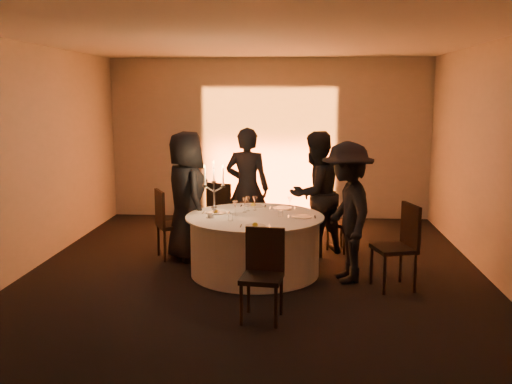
# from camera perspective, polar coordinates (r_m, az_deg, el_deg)

# --- Properties ---
(floor) EXTENTS (7.00, 7.00, 0.00)m
(floor) POSITION_cam_1_polar(r_m,az_deg,el_deg) (7.61, -0.11, -8.08)
(floor) COLOR black
(floor) RESTS_ON ground
(ceiling) EXTENTS (7.00, 7.00, 0.00)m
(ceiling) POSITION_cam_1_polar(r_m,az_deg,el_deg) (7.27, -0.12, 15.05)
(ceiling) COLOR silver
(ceiling) RESTS_ON wall_back
(wall_back) EXTENTS (7.00, 0.00, 7.00)m
(wall_back) POSITION_cam_1_polar(r_m,az_deg,el_deg) (10.77, 1.32, 5.34)
(wall_back) COLOR #BDB6B0
(wall_back) RESTS_ON floor
(wall_front) EXTENTS (7.00, 0.00, 7.00)m
(wall_front) POSITION_cam_1_polar(r_m,az_deg,el_deg) (3.85, -4.13, -2.72)
(wall_front) COLOR #BDB6B0
(wall_front) RESTS_ON floor
(wall_left) EXTENTS (0.00, 7.00, 7.00)m
(wall_left) POSITION_cam_1_polar(r_m,az_deg,el_deg) (8.09, -21.85, 3.17)
(wall_left) COLOR #BDB6B0
(wall_left) RESTS_ON floor
(wall_right) EXTENTS (0.00, 7.00, 7.00)m
(wall_right) POSITION_cam_1_polar(r_m,az_deg,el_deg) (7.67, 22.87, 2.78)
(wall_right) COLOR #BDB6B0
(wall_right) RESTS_ON floor
(uplighter_fixture) EXTENTS (0.25, 0.12, 0.10)m
(uplighter_fixture) POSITION_cam_1_polar(r_m,az_deg,el_deg) (10.68, 1.21, -2.56)
(uplighter_fixture) COLOR black
(uplighter_fixture) RESTS_ON floor
(banquet_table) EXTENTS (1.80, 1.80, 0.77)m
(banquet_table) POSITION_cam_1_polar(r_m,az_deg,el_deg) (7.50, -0.11, -5.28)
(banquet_table) COLOR black
(banquet_table) RESTS_ON floor
(chair_left) EXTENTS (0.59, 0.59, 1.00)m
(chair_left) POSITION_cam_1_polar(r_m,az_deg,el_deg) (8.23, -8.79, -2.76)
(chair_left) COLOR black
(chair_left) RESTS_ON floor
(chair_back_left) EXTENTS (0.55, 0.55, 0.97)m
(chair_back_left) POSITION_cam_1_polar(r_m,az_deg,el_deg) (9.00, -3.40, -1.68)
(chair_back_left) COLOR black
(chair_back_left) RESTS_ON floor
(chair_back_right) EXTENTS (0.53, 0.53, 0.86)m
(chair_back_right) POSITION_cam_1_polar(r_m,az_deg,el_deg) (8.60, 9.10, -2.79)
(chair_back_right) COLOR black
(chair_back_right) RESTS_ON floor
(chair_right) EXTENTS (0.56, 0.56, 1.04)m
(chair_right) POSITION_cam_1_polar(r_m,az_deg,el_deg) (7.09, 14.27, -4.78)
(chair_right) COLOR black
(chair_right) RESTS_ON floor
(chair_front) EXTENTS (0.46, 0.46, 0.95)m
(chair_front) POSITION_cam_1_polar(r_m,az_deg,el_deg) (6.00, 0.72, -7.65)
(chair_front) COLOR black
(chair_front) RESTS_ON floor
(guest_left) EXTENTS (0.95, 1.06, 1.83)m
(guest_left) POSITION_cam_1_polar(r_m,az_deg,el_deg) (8.08, -6.96, -0.41)
(guest_left) COLOR black
(guest_left) RESTS_ON floor
(guest_back_left) EXTENTS (0.74, 0.55, 1.84)m
(guest_back_left) POSITION_cam_1_polar(r_m,az_deg,el_deg) (8.65, -0.89, 0.39)
(guest_back_left) COLOR black
(guest_back_left) RESTS_ON floor
(guest_back_right) EXTENTS (1.12, 1.09, 1.81)m
(guest_back_right) POSITION_cam_1_polar(r_m,az_deg,el_deg) (8.29, 5.94, -0.18)
(guest_back_right) COLOR black
(guest_back_right) RESTS_ON floor
(guest_right) EXTENTS (0.85, 1.24, 1.76)m
(guest_right) POSITION_cam_1_polar(r_m,az_deg,el_deg) (7.18, 9.09, -2.02)
(guest_right) COLOR black
(guest_right) RESTS_ON floor
(plate_left) EXTENTS (0.36, 0.27, 0.08)m
(plate_left) POSITION_cam_1_polar(r_m,az_deg,el_deg) (7.59, -4.03, -1.99)
(plate_left) COLOR white
(plate_left) RESTS_ON banquet_table
(plate_back_left) EXTENTS (0.36, 0.28, 0.08)m
(plate_back_left) POSITION_cam_1_polar(r_m,az_deg,el_deg) (8.01, -0.28, -1.34)
(plate_back_left) COLOR white
(plate_back_left) RESTS_ON banquet_table
(plate_back_right) EXTENTS (0.35, 0.26, 0.01)m
(plate_back_right) POSITION_cam_1_polar(r_m,az_deg,el_deg) (7.89, 2.66, -1.60)
(plate_back_right) COLOR white
(plate_back_right) RESTS_ON banquet_table
(plate_right) EXTENTS (0.36, 0.26, 0.01)m
(plate_right) POSITION_cam_1_polar(r_m,az_deg,el_deg) (7.34, 4.60, -2.48)
(plate_right) COLOR white
(plate_right) RESTS_ON banquet_table
(plate_front) EXTENTS (0.35, 0.25, 0.08)m
(plate_front) POSITION_cam_1_polar(r_m,az_deg,el_deg) (6.81, -0.09, -3.33)
(plate_front) COLOR white
(plate_front) RESTS_ON banquet_table
(coffee_cup) EXTENTS (0.11, 0.11, 0.07)m
(coffee_cup) POSITION_cam_1_polar(r_m,az_deg,el_deg) (7.32, -4.59, -2.35)
(coffee_cup) COLOR white
(coffee_cup) RESTS_ON banquet_table
(candelabra) EXTENTS (0.30, 0.14, 0.71)m
(candelabra) POSITION_cam_1_polar(r_m,az_deg,el_deg) (7.52, -4.22, -0.31)
(candelabra) COLOR silver
(candelabra) RESTS_ON banquet_table
(wine_glass_a) EXTENTS (0.07, 0.07, 0.19)m
(wine_glass_a) POSITION_cam_1_polar(r_m,az_deg,el_deg) (7.73, 3.40, -0.86)
(wine_glass_a) COLOR silver
(wine_glass_a) RESTS_ON banquet_table
(wine_glass_b) EXTENTS (0.07, 0.07, 0.19)m
(wine_glass_b) POSITION_cam_1_polar(r_m,az_deg,el_deg) (7.73, -0.11, -0.84)
(wine_glass_b) COLOR silver
(wine_glass_b) RESTS_ON banquet_table
(wine_glass_c) EXTENTS (0.07, 0.07, 0.19)m
(wine_glass_c) POSITION_cam_1_polar(r_m,az_deg,el_deg) (7.61, -1.13, -1.02)
(wine_glass_c) COLOR silver
(wine_glass_c) RESTS_ON banquet_table
(wine_glass_d) EXTENTS (0.07, 0.07, 0.19)m
(wine_glass_d) POSITION_cam_1_polar(r_m,az_deg,el_deg) (7.41, -2.09, -1.31)
(wine_glass_d) COLOR silver
(wine_glass_d) RESTS_ON banquet_table
(wine_glass_e) EXTENTS (0.07, 0.07, 0.19)m
(wine_glass_e) POSITION_cam_1_polar(r_m,az_deg,el_deg) (7.69, -0.80, -0.90)
(wine_glass_e) COLOR silver
(wine_glass_e) RESTS_ON banquet_table
(tumbler_a) EXTENTS (0.07, 0.07, 0.09)m
(tumbler_a) POSITION_cam_1_polar(r_m,az_deg,el_deg) (7.11, -2.57, -2.55)
(tumbler_a) COLOR silver
(tumbler_a) RESTS_ON banquet_table
(tumbler_b) EXTENTS (0.07, 0.07, 0.09)m
(tumbler_b) POSITION_cam_1_polar(r_m,az_deg,el_deg) (7.35, 2.48, -2.14)
(tumbler_b) COLOR silver
(tumbler_b) RESTS_ON banquet_table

